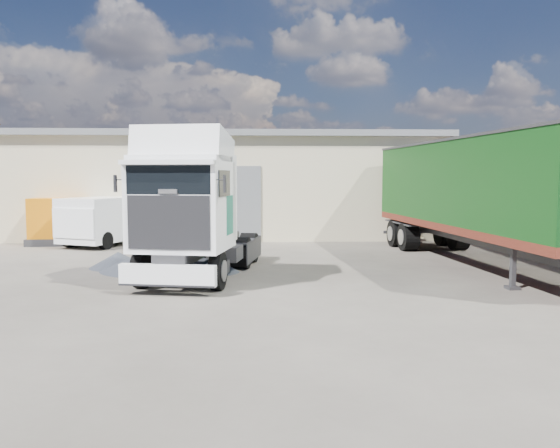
{
  "coord_description": "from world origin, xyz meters",
  "views": [
    {
      "loc": [
        -0.25,
        -15.73,
        3.11
      ],
      "look_at": [
        0.59,
        3.0,
        1.47
      ],
      "focal_mm": 35.0,
      "sensor_mm": 36.0,
      "label": 1
    }
  ],
  "objects_px": {
    "box_trailer": "(476,189)",
    "panel_van": "(110,220)",
    "orange_skip": "(69,224)",
    "tractor_unit": "(192,218)"
  },
  "relations": [
    {
      "from": "tractor_unit",
      "to": "panel_van",
      "type": "xyz_separation_m",
      "value": [
        -4.8,
        9.09,
        -0.77
      ]
    },
    {
      "from": "orange_skip",
      "to": "tractor_unit",
      "type": "bearing_deg",
      "value": -58.14
    },
    {
      "from": "tractor_unit",
      "to": "panel_van",
      "type": "height_order",
      "value": "tractor_unit"
    },
    {
      "from": "orange_skip",
      "to": "panel_van",
      "type": "bearing_deg",
      "value": -10.17
    },
    {
      "from": "panel_van",
      "to": "orange_skip",
      "type": "xyz_separation_m",
      "value": [
        -1.92,
        0.21,
        -0.2
      ]
    },
    {
      "from": "box_trailer",
      "to": "panel_van",
      "type": "height_order",
      "value": "box_trailer"
    },
    {
      "from": "box_trailer",
      "to": "panel_van",
      "type": "xyz_separation_m",
      "value": [
        -14.45,
        6.4,
        -1.56
      ]
    },
    {
      "from": "box_trailer",
      "to": "orange_skip",
      "type": "distance_m",
      "value": 17.75
    },
    {
      "from": "box_trailer",
      "to": "orange_skip",
      "type": "relative_size",
      "value": 3.78
    },
    {
      "from": "tractor_unit",
      "to": "panel_van",
      "type": "relative_size",
      "value": 1.23
    }
  ]
}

